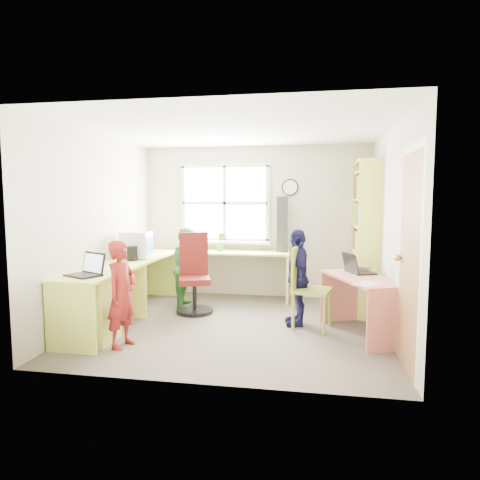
% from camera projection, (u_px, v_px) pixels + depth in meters
% --- Properties ---
extents(room, '(3.64, 3.44, 2.44)m').
position_uv_depth(room, '(239.00, 228.00, 5.30)').
color(room, '#4F473E').
rests_on(room, ground).
extents(l_desk, '(2.38, 2.95, 0.75)m').
position_uv_depth(l_desk, '(127.00, 291.00, 5.22)').
color(l_desk, '#F1FF65').
rests_on(l_desk, ground).
extents(right_desk, '(0.96, 1.30, 0.68)m').
position_uv_depth(right_desk, '(362.00, 293.00, 4.93)').
color(right_desk, '#E78573').
rests_on(right_desk, ground).
extents(bookshelf, '(0.30, 1.02, 2.10)m').
position_uv_depth(bookshelf, '(365.00, 239.00, 6.11)').
color(bookshelf, '#F1FF65').
rests_on(bookshelf, ground).
extents(swivel_chair, '(0.64, 0.64, 1.10)m').
position_uv_depth(swivel_chair, '(194.00, 278.00, 5.95)').
color(swivel_chair, black).
rests_on(swivel_chair, ground).
extents(wooden_chair, '(0.51, 0.51, 1.00)m').
position_uv_depth(wooden_chair, '(306.00, 284.00, 5.19)').
color(wooden_chair, '#9DB03A').
rests_on(wooden_chair, ground).
extents(crt_monitor, '(0.40, 0.36, 0.37)m').
position_uv_depth(crt_monitor, '(136.00, 245.00, 5.92)').
color(crt_monitor, silver).
rests_on(crt_monitor, l_desk).
extents(laptop_left, '(0.45, 0.42, 0.25)m').
position_uv_depth(laptop_left, '(88.00, 270.00, 4.63)').
color(laptop_left, black).
rests_on(laptop_left, l_desk).
extents(laptop_right, '(0.41, 0.44, 0.25)m').
position_uv_depth(laptop_right, '(356.00, 268.00, 5.16)').
color(laptop_right, black).
rests_on(laptop_right, right_desk).
extents(speaker_a, '(0.11, 0.11, 0.20)m').
position_uv_depth(speaker_a, '(132.00, 254.00, 5.69)').
color(speaker_a, black).
rests_on(speaker_a, l_desk).
extents(speaker_b, '(0.10, 0.10, 0.19)m').
position_uv_depth(speaker_b, '(149.00, 248.00, 6.35)').
color(speaker_b, black).
rests_on(speaker_b, l_desk).
extents(cd_tower, '(0.19, 0.17, 0.86)m').
position_uv_depth(cd_tower, '(282.00, 224.00, 6.62)').
color(cd_tower, black).
rests_on(cd_tower, l_desk).
extents(game_box, '(0.35, 0.35, 0.06)m').
position_uv_depth(game_box, '(358.00, 267.00, 5.43)').
color(game_box, red).
rests_on(game_box, right_desk).
extents(paper_a, '(0.28, 0.36, 0.00)m').
position_uv_depth(paper_a, '(107.00, 269.00, 5.06)').
color(paper_a, silver).
rests_on(paper_a, l_desk).
extents(paper_b, '(0.33, 0.36, 0.00)m').
position_uv_depth(paper_b, '(366.00, 284.00, 4.53)').
color(paper_b, silver).
rests_on(paper_b, right_desk).
extents(potted_plant, '(0.17, 0.14, 0.29)m').
position_uv_depth(potted_plant, '(221.00, 242.00, 6.74)').
color(potted_plant, '#2D7134').
rests_on(potted_plant, l_desk).
extents(person_red, '(0.35, 0.46, 1.14)m').
position_uv_depth(person_red, '(122.00, 294.00, 4.53)').
color(person_red, maroon).
rests_on(person_red, ground).
extents(person_green, '(0.54, 0.64, 1.15)m').
position_uv_depth(person_green, '(188.00, 267.00, 6.26)').
color(person_green, '#327F34').
rests_on(person_green, ground).
extents(person_navy, '(0.40, 0.74, 1.21)m').
position_uv_depth(person_navy, '(297.00, 277.00, 5.31)').
color(person_navy, '#13133C').
rests_on(person_navy, ground).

